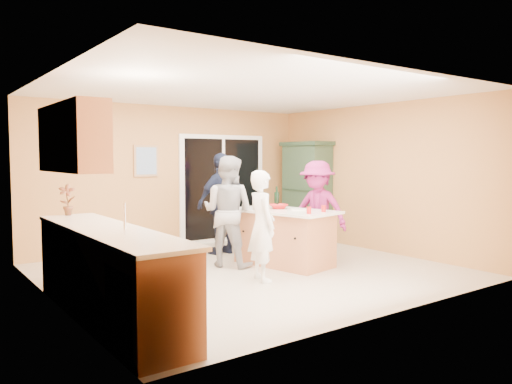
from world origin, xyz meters
TOP-DOWN VIEW (x-y plane):
  - floor at (0.00, 0.00)m, footprint 5.50×5.50m
  - ceiling at (0.00, 0.00)m, footprint 5.50×5.00m
  - wall_back at (0.00, 2.50)m, footprint 5.50×0.10m
  - wall_front at (0.00, -2.50)m, footprint 5.50×0.10m
  - wall_left at (-2.75, 0.00)m, footprint 0.10×5.00m
  - wall_right at (2.75, 0.00)m, footprint 0.10×5.00m
  - left_cabinet_run at (-2.45, -1.05)m, footprint 0.65×3.05m
  - upper_cabinets at (-2.58, -0.20)m, footprint 0.35×1.60m
  - sliding_door at (1.05, 2.46)m, footprint 1.90×0.07m
  - framed_picture at (-0.55, 2.48)m, footprint 0.46×0.04m
  - kitchen_island at (0.66, 0.07)m, footprint 1.19×1.77m
  - green_hutch at (2.49, 1.60)m, footprint 0.57×1.07m
  - woman_white at (-0.21, -0.53)m, footprint 0.46×0.61m
  - woman_grey at (-0.09, 0.51)m, footprint 0.98×1.03m
  - woman_navy at (0.36, 1.38)m, footprint 1.06×0.52m
  - woman_magenta at (1.35, 0.06)m, footprint 0.91×1.18m
  - serving_bowl at (0.69, 0.24)m, footprint 0.38×0.38m
  - tulip_vase at (-2.45, 0.52)m, footprint 0.25×0.21m
  - tumbler_near at (0.61, -0.56)m, footprint 0.08×0.08m
  - tumbler_far at (0.95, -0.51)m, footprint 0.09×0.09m
  - wine_bottle at (0.77, 0.39)m, footprint 0.08×0.08m
  - white_plate at (0.82, -0.08)m, footprint 0.29×0.29m

SIDE VIEW (x-z plane):
  - floor at x=0.00m, z-range 0.00..0.00m
  - kitchen_island at x=0.66m, z-range -0.03..0.83m
  - left_cabinet_run at x=-2.45m, z-range -0.16..1.08m
  - woman_white at x=-0.21m, z-range 0.00..1.49m
  - woman_magenta at x=1.35m, z-range 0.00..1.61m
  - woman_grey at x=-0.09m, z-range 0.00..1.68m
  - white_plate at x=0.82m, z-range 0.86..0.87m
  - woman_navy at x=0.36m, z-range 0.00..1.74m
  - serving_bowl at x=0.69m, z-range 0.86..0.93m
  - tumbler_far at x=0.95m, z-range 0.86..0.95m
  - tumbler_near at x=0.61m, z-range 0.86..0.96m
  - green_hutch at x=2.49m, z-range -0.03..1.95m
  - wine_bottle at x=0.77m, z-range 0.82..1.16m
  - sliding_door at x=1.05m, z-range 0.00..2.10m
  - tulip_vase at x=-2.45m, z-range 0.94..1.34m
  - wall_back at x=0.00m, z-range 0.00..2.60m
  - wall_front at x=0.00m, z-range 0.00..2.60m
  - wall_left at x=-2.75m, z-range 0.00..2.60m
  - wall_right at x=2.75m, z-range 0.00..2.60m
  - framed_picture at x=-0.55m, z-range 1.32..1.88m
  - upper_cabinets at x=-2.58m, z-range 1.50..2.25m
  - ceiling at x=0.00m, z-range 2.55..2.65m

